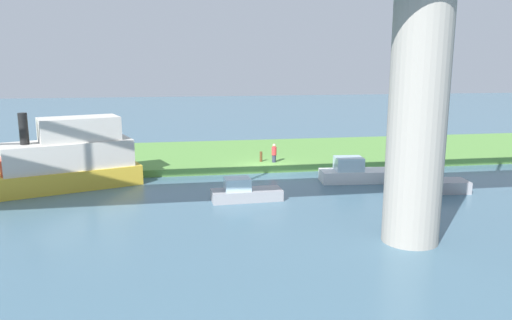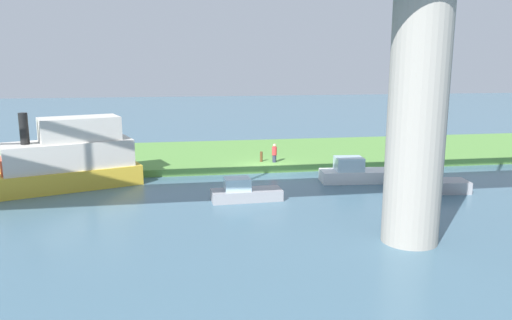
{
  "view_description": "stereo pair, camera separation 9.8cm",
  "coord_description": "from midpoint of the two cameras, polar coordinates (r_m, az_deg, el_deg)",
  "views": [
    {
      "loc": [
        6.46,
        33.38,
        7.8
      ],
      "look_at": [
        1.67,
        5.0,
        2.0
      ],
      "focal_mm": 34.31,
      "sensor_mm": 36.0,
      "label": 1
    },
    {
      "loc": [
        6.36,
        33.39,
        7.8
      ],
      "look_at": [
        1.67,
        5.0,
        2.0
      ],
      "focal_mm": 34.31,
      "sensor_mm": 36.0,
      "label": 2
    }
  ],
  "objects": [
    {
      "name": "ground_plane",
      "position": [
        34.88,
        1.25,
        -1.53
      ],
      "size": [
        160.0,
        160.0,
        0.0
      ],
      "primitive_type": "plane",
      "color": "#476B7F"
    },
    {
      "name": "grassy_bank",
      "position": [
        40.61,
        -0.34,
        0.68
      ],
      "size": [
        80.0,
        12.0,
        0.5
      ],
      "primitive_type": "cube",
      "color": "#5B9342",
      "rests_on": "ground"
    },
    {
      "name": "bridge_pylon",
      "position": [
        21.75,
        18.16,
        4.62
      ],
      "size": [
        2.44,
        2.44,
        10.89
      ],
      "primitive_type": "cylinder",
      "color": "#9E998E",
      "rests_on": "ground"
    },
    {
      "name": "person_on_bank",
      "position": [
        36.03,
        2.04,
        0.83
      ],
      "size": [
        0.42,
        0.42,
        1.39
      ],
      "color": "#2D334C",
      "rests_on": "grassy_bank"
    },
    {
      "name": "mooring_post",
      "position": [
        36.31,
        0.51,
        0.4
      ],
      "size": [
        0.2,
        0.2,
        0.75
      ],
      "primitive_type": "cylinder",
      "color": "brown",
      "rests_on": "grassy_bank"
    },
    {
      "name": "skiff_small",
      "position": [
        32.76,
        -21.37,
        0.03
      ],
      "size": [
        9.96,
        6.11,
        4.83
      ],
      "color": "gold",
      "rests_on": "ground"
    },
    {
      "name": "riverboat_paddlewheel",
      "position": [
        32.97,
        11.46,
        -1.47
      ],
      "size": [
        5.1,
        2.19,
        1.65
      ],
      "color": "white",
      "rests_on": "ground"
    },
    {
      "name": "pontoon_yellow",
      "position": [
        31.57,
        19.18,
        -2.53
      ],
      "size": [
        4.8,
        2.27,
        1.54
      ],
      "color": "#99999E",
      "rests_on": "ground"
    },
    {
      "name": "motorboat_white",
      "position": [
        28.0,
        -1.47,
        -3.77
      ],
      "size": [
        4.06,
        1.59,
        1.34
      ],
      "color": "#99999E",
      "rests_on": "ground"
    }
  ]
}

